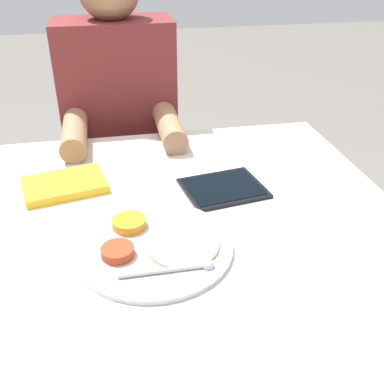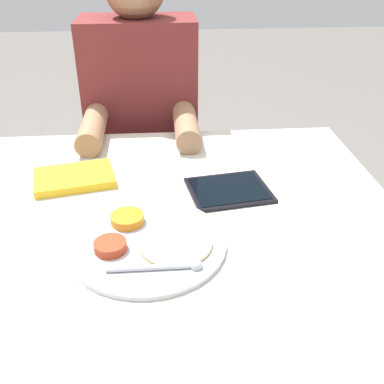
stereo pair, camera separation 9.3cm
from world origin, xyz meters
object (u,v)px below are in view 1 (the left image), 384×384
Objects in this scene: tablet_device at (223,188)px; person_diner at (124,161)px; thali_tray at (153,245)px; red_notebook at (64,185)px.

person_diner is at bearing 111.67° from tablet_device.
tablet_device is at bearing 45.74° from thali_tray.
red_notebook is 0.37m from tablet_device.
tablet_device is (0.19, 0.19, -0.00)m from thali_tray.
person_diner is at bearing 71.44° from red_notebook.
person_diner is (-0.21, 0.53, -0.17)m from tablet_device.
red_notebook is 0.51m from person_diner.
tablet_device is 0.60m from person_diner.
thali_tray is at bearing -88.06° from person_diner.
thali_tray reaches higher than tablet_device.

